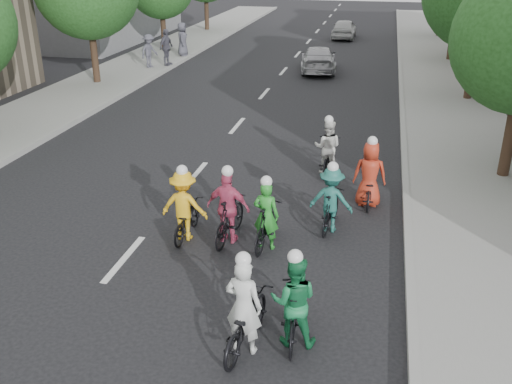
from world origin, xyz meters
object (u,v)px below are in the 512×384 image
(cyclist_3, at_px, (229,213))
(cyclist_6, at_px, (327,153))
(cyclist_1, at_px, (294,307))
(cyclist_7, at_px, (331,204))
(follow_car_trail, at_px, (344,29))
(spectator_1, at_px, (166,47))
(follow_car_lead, at_px, (318,59))
(spectator_2, at_px, (182,39))
(cyclist_0, at_px, (245,317))
(cyclist_4, at_px, (369,181))
(cyclist_5, at_px, (267,222))
(cyclist_2, at_px, (185,211))
(spectator_0, at_px, (149,51))

(cyclist_3, distance_m, cyclist_6, 5.02)
(cyclist_1, bearing_deg, cyclist_7, -97.34)
(follow_car_trail, bearing_deg, cyclist_3, 90.21)
(cyclist_6, bearing_deg, spectator_1, -51.71)
(follow_car_lead, height_order, spectator_2, spectator_2)
(cyclist_3, bearing_deg, cyclist_1, 127.70)
(cyclist_6, relative_size, follow_car_trail, 0.47)
(cyclist_1, relative_size, spectator_2, 0.96)
(cyclist_0, relative_size, cyclist_6, 1.04)
(cyclist_6, relative_size, follow_car_lead, 0.41)
(cyclist_4, xyz_separation_m, cyclist_5, (-2.14, -2.78, -0.05))
(cyclist_7, distance_m, spectator_2, 22.63)
(cyclist_0, bearing_deg, cyclist_5, -76.41)
(cyclist_3, xyz_separation_m, spectator_1, (-8.32, 18.09, 0.42))
(cyclist_4, bearing_deg, cyclist_3, 40.87)
(cyclist_7, relative_size, spectator_1, 0.91)
(cyclist_0, xyz_separation_m, follow_car_trail, (-1.01, 34.18, 0.06))
(cyclist_5, xyz_separation_m, spectator_2, (-9.32, 21.09, 0.48))
(cyclist_2, bearing_deg, cyclist_7, -159.98)
(cyclist_4, bearing_deg, spectator_1, -54.48)
(cyclist_3, xyz_separation_m, cyclist_7, (2.21, 1.05, -0.01))
(cyclist_2, height_order, spectator_0, spectator_0)
(cyclist_2, distance_m, cyclist_3, 1.03)
(follow_car_trail, xyz_separation_m, spectator_2, (-8.66, -9.56, 0.43))
(cyclist_7, bearing_deg, spectator_0, -48.13)
(cyclist_3, relative_size, follow_car_trail, 0.48)
(cyclist_7, xyz_separation_m, spectator_2, (-10.64, 19.97, 0.42))
(follow_car_lead, distance_m, spectator_2, 8.43)
(cyclist_4, xyz_separation_m, cyclist_6, (-1.29, 2.00, -0.03))
(cyclist_6, distance_m, spectator_2, 19.23)
(cyclist_7, bearing_deg, cyclist_2, 26.73)
(cyclist_0, relative_size, spectator_1, 1.00)
(cyclist_5, distance_m, spectator_1, 20.38)
(cyclist_4, bearing_deg, cyclist_1, 79.33)
(spectator_0, bearing_deg, spectator_2, 11.39)
(cyclist_1, distance_m, cyclist_7, 4.29)
(cyclist_3, height_order, spectator_2, spectator_2)
(cyclist_3, bearing_deg, cyclist_0, 114.87)
(follow_car_lead, distance_m, spectator_1, 8.16)
(cyclist_2, height_order, spectator_2, spectator_2)
(cyclist_0, distance_m, follow_car_trail, 34.19)
(cyclist_5, bearing_deg, cyclist_2, 6.06)
(cyclist_4, height_order, spectator_0, cyclist_4)
(cyclist_2, relative_size, cyclist_3, 0.97)
(cyclist_5, height_order, spectator_0, spectator_0)
(spectator_0, distance_m, spectator_1, 0.99)
(cyclist_7, relative_size, follow_car_trail, 0.45)
(cyclist_6, xyz_separation_m, spectator_1, (-10.06, 13.39, 0.48))
(cyclist_1, distance_m, cyclist_2, 4.37)
(spectator_2, bearing_deg, cyclist_5, -168.35)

